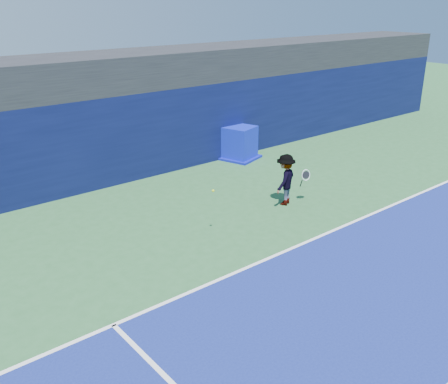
# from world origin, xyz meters

# --- Properties ---
(ground) EXTENTS (80.00, 80.00, 0.00)m
(ground) POSITION_xyz_m (0.00, 0.00, 0.00)
(ground) COLOR #2A5D31
(ground) RESTS_ON ground
(baseline) EXTENTS (24.00, 0.10, 0.01)m
(baseline) POSITION_xyz_m (0.00, 3.00, 0.01)
(baseline) COLOR white
(baseline) RESTS_ON ground
(stadium_band) EXTENTS (36.00, 3.00, 1.20)m
(stadium_band) POSITION_xyz_m (0.00, 11.50, 3.60)
(stadium_band) COLOR black
(stadium_band) RESTS_ON back_wall_assembly
(back_wall_assembly) EXTENTS (36.00, 1.03, 3.00)m
(back_wall_assembly) POSITION_xyz_m (-0.00, 10.50, 1.50)
(back_wall_assembly) COLOR #090F36
(back_wall_assembly) RESTS_ON ground
(equipment_cart) EXTENTS (1.68, 1.68, 1.29)m
(equipment_cart) POSITION_xyz_m (4.07, 9.66, 0.59)
(equipment_cart) COLOR #0C18B5
(equipment_cart) RESTS_ON ground
(tennis_player) EXTENTS (1.33, 0.95, 1.60)m
(tennis_player) POSITION_xyz_m (2.05, 5.21, 0.80)
(tennis_player) COLOR silver
(tennis_player) RESTS_ON ground
(tennis_ball) EXTENTS (0.07, 0.07, 0.07)m
(tennis_ball) POSITION_xyz_m (-1.01, 4.90, 1.28)
(tennis_ball) COLOR #CCDF18
(tennis_ball) RESTS_ON ground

